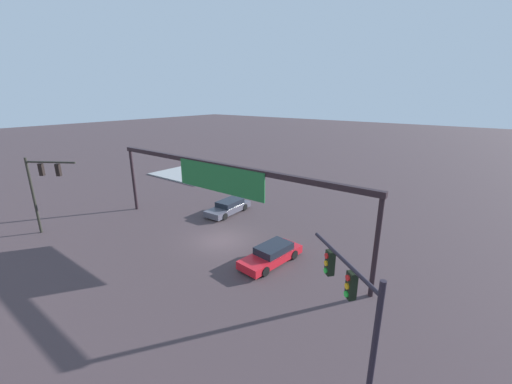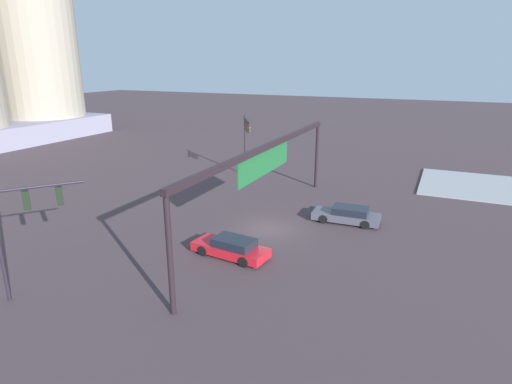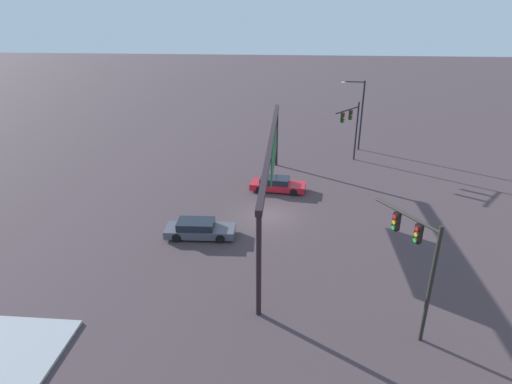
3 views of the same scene
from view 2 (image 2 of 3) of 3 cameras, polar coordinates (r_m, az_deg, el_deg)
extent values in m
plane|color=#3E3236|center=(30.18, 1.74, -5.02)|extent=(237.09, 237.09, 0.00)
cube|color=gray|center=(45.37, 26.67, 0.86)|extent=(10.02, 8.43, 0.15)
cylinder|color=black|center=(43.76, -1.49, 6.29)|extent=(0.19, 0.19, 6.28)
cylinder|color=black|center=(41.34, -1.19, 9.60)|extent=(3.46, 2.29, 0.15)
cube|color=black|center=(42.27, -1.33, 8.95)|extent=(0.41, 0.39, 0.95)
cylinder|color=red|center=(42.25, -1.11, 9.35)|extent=(0.20, 0.16, 0.20)
cylinder|color=orange|center=(42.29, -1.11, 8.95)|extent=(0.20, 0.16, 0.20)
cylinder|color=green|center=(42.34, -1.11, 8.54)|extent=(0.20, 0.16, 0.20)
cube|color=black|center=(40.91, -1.09, 8.67)|extent=(0.41, 0.39, 0.95)
cylinder|color=red|center=(40.89, -0.87, 9.09)|extent=(0.20, 0.16, 0.20)
cylinder|color=orange|center=(40.94, -0.86, 8.67)|extent=(0.20, 0.16, 0.20)
cylinder|color=green|center=(40.98, -0.86, 8.26)|extent=(0.20, 0.16, 0.20)
cylinder|color=black|center=(22.89, -27.33, 0.65)|extent=(3.34, 2.65, 0.14)
cube|color=black|center=(23.06, -28.65, -0.97)|extent=(0.41, 0.40, 0.95)
cylinder|color=red|center=(23.14, -28.76, -0.17)|extent=(0.19, 0.17, 0.20)
cylinder|color=orange|center=(23.22, -28.65, -0.88)|extent=(0.19, 0.17, 0.20)
cylinder|color=green|center=(23.30, -28.55, -1.58)|extent=(0.19, 0.17, 0.20)
cube|color=black|center=(23.06, -25.03, -0.47)|extent=(0.41, 0.40, 0.95)
cylinder|color=red|center=(23.13, -25.15, 0.33)|extent=(0.19, 0.17, 0.20)
cylinder|color=orange|center=(23.21, -25.06, -0.38)|extent=(0.19, 0.17, 0.20)
cylinder|color=green|center=(23.29, -24.97, -1.08)|extent=(0.19, 0.17, 0.20)
cylinder|color=black|center=(19.73, -11.57, -8.64)|extent=(0.28, 0.28, 5.84)
cylinder|color=black|center=(39.83, 8.21, 4.71)|extent=(0.28, 0.28, 5.84)
cube|color=black|center=(28.47, 1.78, 6.27)|extent=(23.59, 0.35, 0.35)
cube|color=#1B5E2E|center=(28.60, 1.23, 4.37)|extent=(8.26, 0.08, 2.01)
cube|color=gray|center=(73.54, -30.41, 7.08)|extent=(27.83, 14.03, 2.94)
cube|color=#474653|center=(31.98, 12.09, -3.26)|extent=(2.03, 4.95, 0.55)
cube|color=black|center=(31.77, 12.67, -2.44)|extent=(1.71, 2.60, 0.50)
cylinder|color=black|center=(31.50, 9.10, -3.64)|extent=(0.25, 0.65, 0.64)
cylinder|color=black|center=(33.07, 9.77, -2.65)|extent=(0.25, 0.65, 0.64)
cylinder|color=black|center=(31.04, 14.54, -4.31)|extent=(0.25, 0.65, 0.64)
cylinder|color=black|center=(32.63, 14.96, -3.27)|extent=(0.25, 0.65, 0.64)
cube|color=red|center=(26.03, -3.50, -7.76)|extent=(2.27, 4.95, 0.55)
cube|color=black|center=(25.67, -2.99, -6.84)|extent=(1.81, 2.64, 0.50)
cylinder|color=black|center=(26.28, -7.22, -7.89)|extent=(0.29, 0.66, 0.64)
cylinder|color=black|center=(27.47, -5.12, -6.67)|extent=(0.29, 0.66, 0.64)
cylinder|color=black|center=(24.73, -1.68, -9.44)|extent=(0.29, 0.66, 0.64)
cylinder|color=black|center=(25.99, 0.27, -8.05)|extent=(0.29, 0.66, 0.64)
camera|label=1|loc=(28.62, -46.18, 11.06)|focal=22.06mm
camera|label=3|loc=(56.98, 12.88, 20.40)|focal=30.03mm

